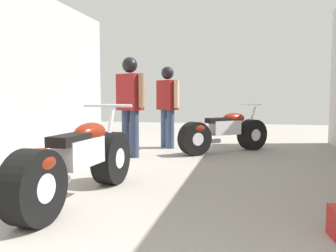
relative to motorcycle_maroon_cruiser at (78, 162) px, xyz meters
name	(u,v)px	position (x,y,z in m)	size (l,w,h in m)	color
ground_plane	(165,184)	(0.68, 0.84, -0.39)	(19.10, 19.10, 0.00)	gray
motorcycle_maroon_cruiser	(78,162)	(0.00, 0.00, 0.00)	(0.60, 2.04, 0.95)	black
motorcycle_black_naked	(223,132)	(1.20, 3.37, -0.02)	(1.58, 1.45, 0.90)	black
mechanic_in_blue	(167,100)	(0.06, 3.73, 0.59)	(0.58, 0.46, 1.63)	#384766
mechanic_with_helmet	(130,98)	(-0.33, 2.56, 0.63)	(0.64, 0.42, 1.70)	#2D3851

